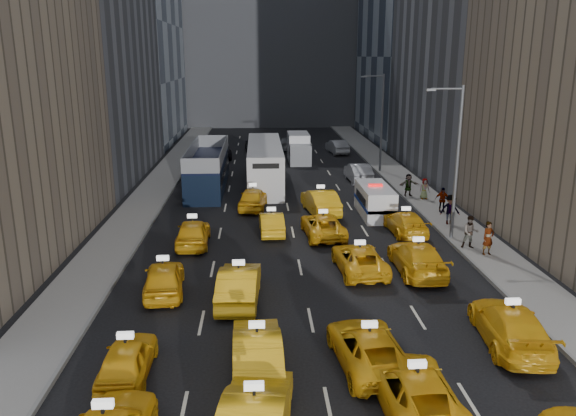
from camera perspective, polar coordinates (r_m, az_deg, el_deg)
The scene contains 37 objects.
ground at distance 21.94m, azimuth 2.82°, elevation -13.61°, with size 160.00×160.00×0.00m, color black.
sidewalk_west at distance 46.12m, azimuth -13.53°, elevation 1.64°, with size 3.00×90.00×0.15m, color gray.
sidewalk_east at distance 47.06m, azimuth 12.51°, elevation 1.97°, with size 3.00×90.00×0.15m, color gray.
curb_west at distance 45.87m, azimuth -11.75°, elevation 1.69°, with size 0.15×90.00×0.18m, color slate.
curb_east at distance 46.69m, azimuth 10.79°, elevation 1.98°, with size 0.15×90.00×0.18m, color slate.
streetlight_near at distance 33.57m, azimuth 16.63°, elevation 4.89°, with size 2.15×0.22×9.00m.
streetlight_far at distance 52.64m, azimuth 9.40°, elevation 8.86°, with size 2.15×0.22×9.00m.
taxi_2 at distance 18.45m, azimuth 12.82°, elevation -17.62°, with size 2.27×4.93×1.37m, color #F5AF14.
taxi_4 at distance 20.37m, azimuth -16.01°, elevation -14.54°, with size 1.57×3.91×1.33m, color #F5AF14.
taxi_5 at distance 19.90m, azimuth -3.15°, elevation -14.30°, with size 1.65×4.72×1.55m, color #F5AF14.
taxi_6 at distance 20.48m, azimuth 8.19°, elevation -13.84°, with size 2.25×4.87×1.35m, color #F5AF14.
taxi_7 at distance 23.14m, azimuth 21.64°, elevation -11.02°, with size 2.13×5.24×1.52m, color #F5AF14.
taxi_8 at distance 26.48m, azimuth -12.49°, elevation -6.95°, with size 1.76×4.37×1.49m, color #F5AF14.
taxi_9 at distance 25.11m, azimuth -4.99°, elevation -7.73°, with size 1.71×4.90×1.61m, color #F5AF14.
taxi_10 at distance 28.60m, azimuth 7.27°, elevation -5.17°, with size 2.22×4.81×1.34m, color #F5AF14.
taxi_11 at distance 28.98m, azimuth 13.00°, elevation -4.96°, with size 2.15×5.30×1.54m, color #F5AF14.
taxi_12 at distance 32.64m, azimuth -9.63°, elevation -2.47°, with size 1.82×4.53×1.54m, color #F5AF14.
taxi_13 at distance 34.40m, azimuth -1.69°, elevation -1.52°, with size 1.41×4.04×1.33m, color #F5AF14.
taxi_14 at distance 33.91m, azimuth 3.58°, elevation -1.78°, with size 2.24×4.85×1.35m, color #F5AF14.
taxi_15 at distance 35.11m, azimuth 11.83°, elevation -1.47°, with size 1.92×4.72×1.37m, color #F5AF14.
taxi_16 at distance 39.93m, azimuth -3.58°, elevation 0.99°, with size 1.82×4.54×1.55m, color #F5AF14.
taxi_17 at distance 38.80m, azimuth 3.32°, elevation 0.67°, with size 1.77×5.09×1.68m, color #F5AF14.
nypd_van at distance 38.67m, azimuth 8.81°, elevation 0.69°, with size 2.61×5.30×2.18m.
double_decker at distance 46.42m, azimuth -8.13°, elevation 4.10°, with size 3.19×12.16×3.51m.
city_bus at distance 47.55m, azimuth -2.38°, elevation 4.47°, with size 3.27×13.44×3.45m.
box_truck at distance 58.01m, azimuth 1.10°, elevation 6.10°, with size 2.16×6.18×2.82m.
misc_car_0 at distance 49.00m, azimuth 7.15°, elevation 3.61°, with size 1.70×4.89×1.61m, color #ACAEB4.
misc_car_1 at distance 60.70m, azimuth -7.12°, elevation 5.83°, with size 2.60×5.64×1.57m, color black.
misc_car_2 at distance 65.44m, azimuth -0.13°, elevation 6.56°, with size 1.99×4.88×1.42m, color gray.
misc_car_3 at distance 64.97m, azimuth -3.53°, elevation 6.52°, with size 1.83×4.54×1.55m, color black.
misc_car_4 at distance 63.18m, azimuth 5.02°, elevation 6.23°, with size 1.61×4.62×1.52m, color #929599.
pedestrian_0 at distance 32.12m, azimuth 19.67°, elevation -2.90°, with size 0.67×0.44×1.85m, color gray.
pedestrian_1 at distance 32.83m, azimuth 18.04°, elevation -2.35°, with size 0.91×0.50×1.86m, color gray.
pedestrian_2 at distance 37.12m, azimuth 16.13°, elevation -0.15°, with size 1.24×0.51×1.92m, color gray.
pedestrian_3 at distance 40.01m, azimuth 15.39°, elevation 0.83°, with size 1.00×0.45×1.70m, color gray.
pedestrian_4 at distance 43.31m, azimuth 13.69°, elevation 1.93°, with size 0.77×0.42×1.57m, color gray.
pedestrian_5 at distance 43.94m, azimuth 12.14°, elevation 2.31°, with size 1.59×0.46×1.72m, color gray.
Camera 1 is at (-2.08, -19.11, 10.58)m, focal length 35.00 mm.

